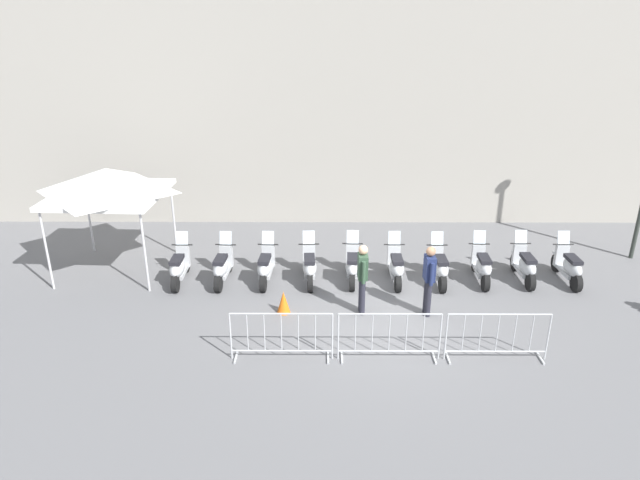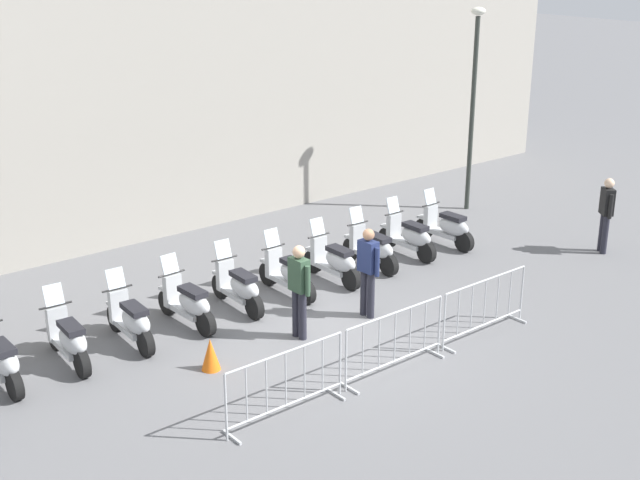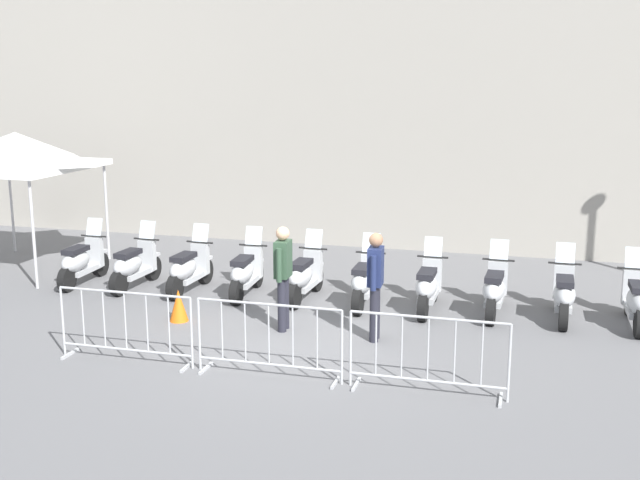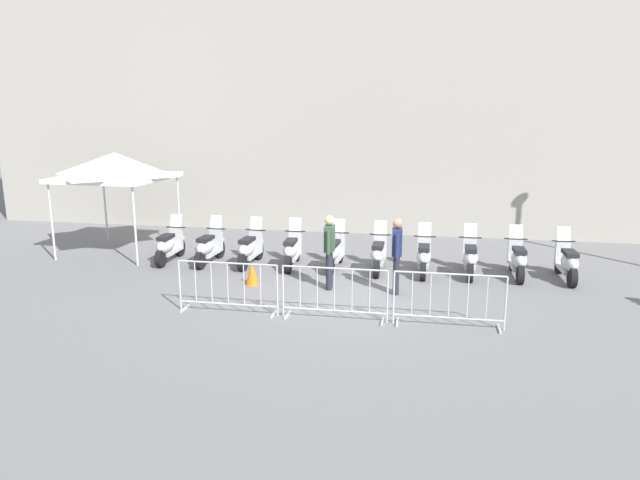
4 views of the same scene
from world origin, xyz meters
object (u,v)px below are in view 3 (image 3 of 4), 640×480
Objects in this scene: motorcycle_1 at (134,266)px; motorcycle_4 at (304,277)px; officer_near_row_end at (283,272)px; motorcycle_2 at (188,269)px; motorcycle_6 at (428,287)px; motorcycle_8 at (564,295)px; motorcycle_7 at (495,290)px; traffic_cone at (179,305)px; barrier_segment_0 at (126,327)px; motorcycle_9 at (636,301)px; barrier_segment_1 at (269,341)px; canopy_tent at (16,151)px; barrier_segment_2 at (428,356)px; motorcycle_0 at (81,262)px; officer_by_barriers at (375,280)px; motorcycle_3 at (245,273)px; motorcycle_5 at (365,282)px.

motorcycle_1 is 1.00× the size of motorcycle_4.
officer_near_row_end reaches higher than motorcycle_4.
motorcycle_6 is at bearing 2.22° from motorcycle_2.
motorcycle_8 is 1.00× the size of officer_near_row_end.
traffic_cone is (-5.07, -1.93, -0.18)m from motorcycle_7.
barrier_segment_0 is at bearing -129.57° from officer_near_row_end.
motorcycle_6 is 1.00× the size of motorcycle_9.
motorcycle_7 is (3.43, 0.15, 0.00)m from motorcycle_4.
traffic_cone is (-2.37, 1.84, -0.25)m from barrier_segment_1.
motorcycle_2 is at bearing -177.78° from motorcycle_6.
motorcycle_9 is 0.59× the size of canopy_tent.
officer_near_row_end reaches higher than barrier_segment_0.
barrier_segment_2 is 0.73× the size of canopy_tent.
barrier_segment_2 is 4.90m from traffic_cone.
motorcycle_4 is at bearing 3.75° from motorcycle_0.
barrier_segment_2 is 1.22× the size of officer_by_barriers.
officer_near_row_end is (0.22, -1.68, 0.53)m from motorcycle_4.
canopy_tent is at bearing 178.84° from motorcycle_8.
officer_by_barriers reaches higher than motorcycle_2.
motorcycle_8 is 3.45m from officer_by_barriers.
canopy_tent is (-8.79, 0.44, 2.06)m from motorcycle_6.
traffic_cone is at bearing -155.47° from motorcycle_6.
canopy_tent is (-9.43, 3.99, 1.99)m from barrier_segment_2.
barrier_segment_2 is (4.06, -3.44, 0.07)m from motorcycle_3.
canopy_tent is at bearing 171.63° from motorcycle_2.
officer_by_barriers is at bearing -132.17° from motorcycle_7.
officer_by_barriers reaches higher than motorcycle_6.
motorcycle_6 is at bearing 1.71° from motorcycle_3.
officer_near_row_end is 1.99m from traffic_cone.
motorcycle_9 is 6.30m from barrier_segment_1.
motorcycle_8 is at bearing 45.12° from barrier_segment_1.
motorcycle_1 and motorcycle_5 have the same top height.
motorcycle_4 is (4.56, 0.30, 0.00)m from motorcycle_0.
barrier_segment_1 is at bearing -75.30° from officer_near_row_end.
barrier_segment_2 is 10.43m from canopy_tent.
motorcycle_9 is (9.14, 0.46, 0.00)m from motorcycle_1.
officer_by_barriers reaches higher than motorcycle_4.
traffic_cone is at bearing -68.41° from motorcycle_2.
motorcycle_1 is 1.00× the size of motorcycle_9.
traffic_cone is at bearing -132.62° from motorcycle_4.
canopy_tent reaches higher than motorcycle_9.
motorcycle_9 is 4.43m from officer_by_barriers.
motorcycle_9 reaches higher than barrier_segment_1.
motorcycle_2 is 1.00× the size of motorcycle_5.
barrier_segment_2 is (-1.64, -3.77, 0.07)m from motorcycle_8.
motorcycle_8 is (5.70, 0.32, 0.00)m from motorcycle_3.
motorcycle_3 is 1.00× the size of officer_by_barriers.
motorcycle_3 is 2.28m from motorcycle_5.
officer_by_barriers is (-1.17, 1.84, 0.46)m from barrier_segment_2.
motorcycle_4 is 4.59m from barrier_segment_2.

